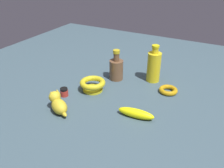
{
  "coord_description": "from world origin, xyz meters",
  "views": [
    {
      "loc": [
        0.87,
        0.47,
        0.6
      ],
      "look_at": [
        0.0,
        0.0,
        0.06
      ],
      "focal_mm": 37.99,
      "sensor_mm": 36.0,
      "label": 1
    }
  ],
  "objects_px": {
    "banana": "(136,113)",
    "cat_figurine": "(58,104)",
    "nail_polish_jar": "(64,92)",
    "bottle_tall": "(154,66)",
    "bottle_short": "(116,69)",
    "bowl": "(93,84)",
    "bangle": "(168,90)"
  },
  "relations": [
    {
      "from": "bottle_tall",
      "to": "bottle_short",
      "type": "relative_size",
      "value": 1.2
    },
    {
      "from": "bottle_tall",
      "to": "banana",
      "type": "relative_size",
      "value": 1.28
    },
    {
      "from": "bottle_tall",
      "to": "cat_figurine",
      "type": "distance_m",
      "value": 0.53
    },
    {
      "from": "bowl",
      "to": "bottle_tall",
      "type": "bearing_deg",
      "value": 136.76
    },
    {
      "from": "bowl",
      "to": "cat_figurine",
      "type": "bearing_deg",
      "value": -8.53
    },
    {
      "from": "bottle_tall",
      "to": "bowl",
      "type": "bearing_deg",
      "value": -43.24
    },
    {
      "from": "banana",
      "to": "cat_figurine",
      "type": "bearing_deg",
      "value": -163.96
    },
    {
      "from": "bottle_tall",
      "to": "cat_figurine",
      "type": "relative_size",
      "value": 1.62
    },
    {
      "from": "nail_polish_jar",
      "to": "cat_figurine",
      "type": "xyz_separation_m",
      "value": [
        0.11,
        0.06,
        0.02
      ]
    },
    {
      "from": "bottle_tall",
      "to": "bangle",
      "type": "height_order",
      "value": "bottle_tall"
    },
    {
      "from": "cat_figurine",
      "to": "bowl",
      "type": "bearing_deg",
      "value": 171.47
    },
    {
      "from": "bangle",
      "to": "bottle_short",
      "type": "bearing_deg",
      "value": -91.43
    },
    {
      "from": "bangle",
      "to": "banana",
      "type": "xyz_separation_m",
      "value": [
        0.26,
        -0.06,
        0.01
      ]
    },
    {
      "from": "nail_polish_jar",
      "to": "bottle_tall",
      "type": "distance_m",
      "value": 0.48
    },
    {
      "from": "nail_polish_jar",
      "to": "bowl",
      "type": "height_order",
      "value": "bowl"
    },
    {
      "from": "bottle_tall",
      "to": "bottle_short",
      "type": "height_order",
      "value": "bottle_tall"
    },
    {
      "from": "bowl",
      "to": "banana",
      "type": "relative_size",
      "value": 0.82
    },
    {
      "from": "nail_polish_jar",
      "to": "bowl",
      "type": "bearing_deg",
      "value": 139.11
    },
    {
      "from": "bottle_short",
      "to": "banana",
      "type": "bearing_deg",
      "value": 40.49
    },
    {
      "from": "banana",
      "to": "bottle_tall",
      "type": "bearing_deg",
      "value": 93.48
    },
    {
      "from": "bowl",
      "to": "bangle",
      "type": "bearing_deg",
      "value": 115.22
    },
    {
      "from": "bowl",
      "to": "cat_figurine",
      "type": "xyz_separation_m",
      "value": [
        0.22,
        -0.03,
        0.0
      ]
    },
    {
      "from": "nail_polish_jar",
      "to": "bottle_short",
      "type": "height_order",
      "value": "bottle_short"
    },
    {
      "from": "bottle_tall",
      "to": "banana",
      "type": "xyz_separation_m",
      "value": [
        0.35,
        0.05,
        -0.06
      ]
    },
    {
      "from": "bottle_short",
      "to": "bangle",
      "type": "xyz_separation_m",
      "value": [
        0.01,
        0.29,
        -0.05
      ]
    },
    {
      "from": "bottle_tall",
      "to": "bottle_short",
      "type": "distance_m",
      "value": 0.2
    },
    {
      "from": "nail_polish_jar",
      "to": "cat_figurine",
      "type": "distance_m",
      "value": 0.13
    },
    {
      "from": "nail_polish_jar",
      "to": "bowl",
      "type": "relative_size",
      "value": 0.32
    },
    {
      "from": "bottle_tall",
      "to": "bottle_short",
      "type": "xyz_separation_m",
      "value": [
        0.08,
        -0.18,
        -0.02
      ]
    },
    {
      "from": "bangle",
      "to": "cat_figurine",
      "type": "distance_m",
      "value": 0.53
    },
    {
      "from": "nail_polish_jar",
      "to": "bottle_short",
      "type": "distance_m",
      "value": 0.31
    },
    {
      "from": "bangle",
      "to": "cat_figurine",
      "type": "xyz_separation_m",
      "value": [
        0.38,
        -0.37,
        0.03
      ]
    }
  ]
}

